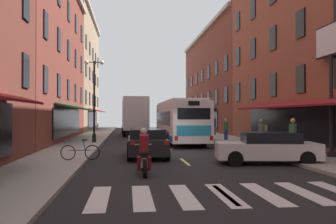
% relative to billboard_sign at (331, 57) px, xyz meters
% --- Properties ---
extents(ground_plane, '(34.80, 80.00, 0.10)m').
position_rel_billboard_sign_xyz_m(ground_plane, '(-7.05, 3.51, -4.94)').
color(ground_plane, black).
extents(lane_centre_dashes, '(0.14, 73.90, 0.01)m').
position_rel_billboard_sign_xyz_m(lane_centre_dashes, '(-7.05, 3.26, -4.89)').
color(lane_centre_dashes, '#DBCC4C').
rests_on(lane_centre_dashes, ground).
extents(crosswalk_near, '(7.10, 2.80, 0.01)m').
position_rel_billboard_sign_xyz_m(crosswalk_near, '(-7.05, -6.49, -4.89)').
color(crosswalk_near, silver).
rests_on(crosswalk_near, ground).
extents(sidewalk_left, '(3.00, 80.00, 0.14)m').
position_rel_billboard_sign_xyz_m(sidewalk_left, '(-12.95, 3.51, -4.82)').
color(sidewalk_left, '#A39E93').
rests_on(sidewalk_left, ground).
extents(sidewalk_right, '(3.00, 80.00, 0.14)m').
position_rel_billboard_sign_xyz_m(sidewalk_right, '(-1.15, 3.51, -4.82)').
color(sidewalk_right, '#A39E93').
rests_on(sidewalk_right, ground).
extents(billboard_sign, '(0.40, 2.50, 6.36)m').
position_rel_billboard_sign_xyz_m(billboard_sign, '(0.00, 0.00, 0.00)').
color(billboard_sign, black).
rests_on(billboard_sign, sidewalk_right).
extents(transit_bus, '(2.68, 12.06, 3.20)m').
position_rel_billboard_sign_xyz_m(transit_bus, '(-5.61, 11.48, -3.21)').
color(transit_bus, white).
rests_on(transit_bus, ground).
extents(box_truck, '(2.69, 8.38, 3.86)m').
position_rel_billboard_sign_xyz_m(box_truck, '(-8.94, 20.37, -2.88)').
color(box_truck, '#B21E19').
rests_on(box_truck, ground).
extents(sedan_near, '(2.00, 4.27, 1.42)m').
position_rel_billboard_sign_xyz_m(sedan_near, '(-8.67, 1.95, -4.16)').
color(sedan_near, black).
rests_on(sedan_near, ground).
extents(sedan_mid, '(2.00, 4.59, 1.39)m').
position_rel_billboard_sign_xyz_m(sedan_mid, '(-8.85, 31.06, -4.18)').
color(sedan_mid, silver).
rests_on(sedan_mid, ground).
extents(sedan_far, '(4.55, 2.45, 1.38)m').
position_rel_billboard_sign_xyz_m(sedan_far, '(-3.59, -1.03, -4.19)').
color(sedan_far, silver).
rests_on(sedan_far, ground).
extents(motorcycle_rider, '(0.62, 2.07, 1.66)m').
position_rel_billboard_sign_xyz_m(motorcycle_rider, '(-9.05, -3.06, -4.18)').
color(motorcycle_rider, black).
rests_on(motorcycle_rider, ground).
extents(bicycle_near, '(1.71, 0.48, 0.91)m').
position_rel_billboard_sign_xyz_m(bicycle_near, '(-11.69, 0.11, -4.39)').
color(bicycle_near, black).
rests_on(bicycle_near, sidewalk_left).
extents(pedestrian_near, '(0.50, 0.36, 1.76)m').
position_rel_billboard_sign_xyz_m(pedestrian_near, '(-1.55, 4.74, -3.82)').
color(pedestrian_near, maroon).
rests_on(pedestrian_near, sidewalk_right).
extents(pedestrian_mid, '(0.36, 0.36, 1.82)m').
position_rel_billboard_sign_xyz_m(pedestrian_mid, '(-1.55, 0.74, -3.81)').
color(pedestrian_mid, '#33663F').
rests_on(pedestrian_mid, sidewalk_right).
extents(pedestrian_far, '(0.36, 0.36, 1.82)m').
position_rel_billboard_sign_xyz_m(pedestrian_far, '(-0.99, 18.48, -3.81)').
color(pedestrian_far, '#4C4C51').
rests_on(pedestrian_far, sidewalk_right).
extents(pedestrian_rear, '(0.36, 0.36, 1.69)m').
position_rel_billboard_sign_xyz_m(pedestrian_rear, '(-1.75, 11.75, -3.89)').
color(pedestrian_rear, navy).
rests_on(pedestrian_rear, sidewalk_right).
extents(street_lamp_twin, '(1.42, 0.32, 5.98)m').
position_rel_billboard_sign_xyz_m(street_lamp_twin, '(-12.04, 10.17, -1.46)').
color(street_lamp_twin, black).
rests_on(street_lamp_twin, sidewalk_left).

